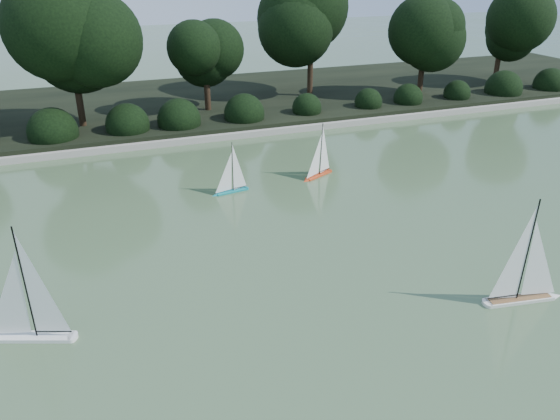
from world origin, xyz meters
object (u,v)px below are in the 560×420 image
sailboat_white_a (22,321)px  sailboat_white_b (528,284)px  sailboat_orange (317,168)px  sailboat_teal (229,185)px  race_buoy (3,320)px

sailboat_white_a → sailboat_white_b: (7.36, -1.74, -0.01)m
sailboat_orange → sailboat_teal: sailboat_orange is taller
sailboat_teal → sailboat_orange: bearing=5.2°
sailboat_white_b → sailboat_teal: bearing=118.8°
sailboat_orange → sailboat_teal: bearing=-174.8°
sailboat_white_a → sailboat_teal: (4.16, 4.10, -0.10)m
sailboat_orange → race_buoy: 7.75m
sailboat_white_a → sailboat_orange: sailboat_white_a is taller
race_buoy → sailboat_orange: bearing=28.7°
sailboat_orange → race_buoy: (-6.80, -3.72, -0.23)m
sailboat_white_a → sailboat_white_b: size_ratio=1.00×
sailboat_white_a → race_buoy: sailboat_white_a is taller
sailboat_white_b → sailboat_teal: 6.66m
sailboat_white_b → sailboat_orange: size_ratio=1.32×
sailboat_white_a → sailboat_orange: 7.76m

